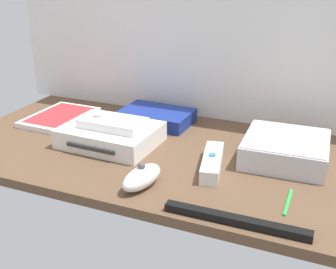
% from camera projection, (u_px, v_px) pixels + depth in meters
% --- Properties ---
extents(ground_plane, '(1.00, 0.48, 0.02)m').
position_uv_depth(ground_plane, '(168.00, 155.00, 0.95)').
color(ground_plane, brown).
rests_on(ground_plane, ground).
extents(game_console, '(0.22, 0.17, 0.04)m').
position_uv_depth(game_console, '(111.00, 135.00, 0.97)').
color(game_console, white).
rests_on(game_console, ground_plane).
extents(mini_computer, '(0.18, 0.18, 0.05)m').
position_uv_depth(mini_computer, '(285.00, 149.00, 0.89)').
color(mini_computer, silver).
rests_on(mini_computer, ground_plane).
extents(game_case, '(0.14, 0.19, 0.02)m').
position_uv_depth(game_case, '(60.00, 117.00, 1.12)').
color(game_case, white).
rests_on(game_case, ground_plane).
extents(network_router, '(0.18, 0.13, 0.03)m').
position_uv_depth(network_router, '(156.00, 117.00, 1.10)').
color(network_router, navy).
rests_on(network_router, ground_plane).
extents(remote_wand, '(0.07, 0.15, 0.03)m').
position_uv_depth(remote_wand, '(212.00, 162.00, 0.86)').
color(remote_wand, white).
rests_on(remote_wand, ground_plane).
extents(remote_nunchuk, '(0.06, 0.11, 0.05)m').
position_uv_depth(remote_nunchuk, '(142.00, 177.00, 0.79)').
color(remote_nunchuk, white).
rests_on(remote_nunchuk, ground_plane).
extents(remote_classic_pad, '(0.15, 0.08, 0.02)m').
position_uv_depth(remote_classic_pad, '(113.00, 123.00, 0.96)').
color(remote_classic_pad, white).
rests_on(remote_classic_pad, game_console).
extents(sensor_bar, '(0.24, 0.02, 0.01)m').
position_uv_depth(sensor_bar, '(236.00, 220.00, 0.68)').
color(sensor_bar, black).
rests_on(sensor_bar, ground_plane).
extents(stylus_pen, '(0.01, 0.09, 0.01)m').
position_uv_depth(stylus_pen, '(288.00, 201.00, 0.74)').
color(stylus_pen, green).
rests_on(stylus_pen, ground_plane).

